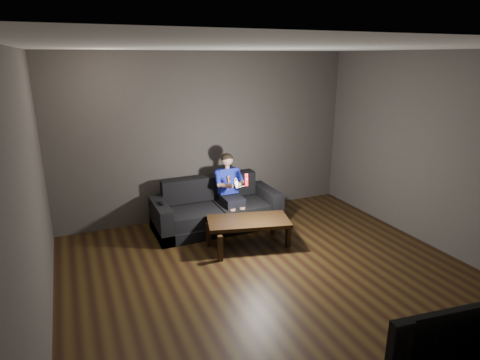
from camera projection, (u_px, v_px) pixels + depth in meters
name	position (u px, v px, depth m)	size (l,w,h in m)	color
floor	(280.00, 284.00, 4.81)	(5.00, 5.00, 0.00)	black
back_wall	(209.00, 136.00, 6.59)	(5.00, 0.04, 2.70)	#3D3935
left_wall	(30.00, 210.00, 3.45)	(0.04, 5.00, 2.70)	#3D3935
right_wall	(447.00, 155.00, 5.36)	(0.04, 5.00, 2.70)	#3D3935
ceiling	(288.00, 47.00, 4.01)	(5.00, 5.00, 0.02)	beige
sofa	(216.00, 212.00, 6.37)	(1.97, 0.85, 0.76)	black
child	(230.00, 185.00, 6.28)	(0.45, 0.56, 1.11)	black
wii_remote_red	(246.00, 180.00, 5.88)	(0.06, 0.08, 0.19)	red
nunchuk_white	(236.00, 183.00, 5.83)	(0.07, 0.10, 0.16)	white
wii_remote_black	(161.00, 203.00, 5.87)	(0.04, 0.14, 0.03)	black
coffee_table	(248.00, 223.00, 5.65)	(1.24, 0.83, 0.41)	black
tv	(455.00, 341.00, 2.55)	(1.18, 0.16, 0.68)	black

